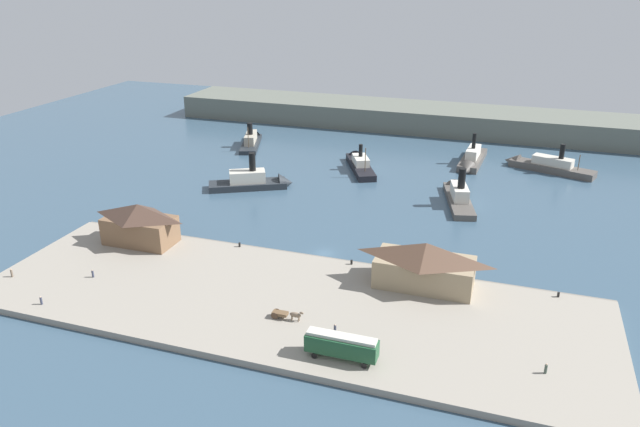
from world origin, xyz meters
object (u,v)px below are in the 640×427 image
object	(u,v)px
horse_cart	(286,314)
mooring_post_east	(558,295)
ferry_outer_harbor	(458,194)
ferry_approaching_west	(252,140)
pedestrian_standing_center	(12,273)
mooring_post_center_west	(352,262)
pedestrian_walking_west	(546,369)
mooring_post_west	(240,245)
street_tram	(342,345)
ferry_approaching_east	(471,161)
pedestrian_near_cart	(41,301)
ferry_departing_north	(543,165)
ferry_shed_customs_shed	(139,223)
ferry_shed_west_terminal	(425,264)
mooring_post_center_east	(105,225)
ferry_moored_east	(257,181)
ferry_moored_west	(359,163)
pedestrian_walking_east	(93,274)
pedestrian_at_waters_edge	(335,329)

from	to	relation	value
horse_cart	mooring_post_east	bearing A→B (deg)	27.13
ferry_outer_harbor	ferry_approaching_west	xyz separation A→B (m)	(-71.23, 30.53, -0.15)
pedestrian_standing_center	mooring_post_center_west	size ratio (longest dim) A/B	1.84
pedestrian_walking_west	mooring_post_west	size ratio (longest dim) A/B	1.85
pedestrian_standing_center	street_tram	bearing A→B (deg)	-3.95
ferry_approaching_east	mooring_post_east	bearing A→B (deg)	-73.68
pedestrian_near_cart	pedestrian_walking_west	bearing A→B (deg)	5.32
pedestrian_near_cart	ferry_departing_north	size ratio (longest dim) A/B	0.06
pedestrian_walking_west	ferry_shed_customs_shed	bearing A→B (deg)	166.42
mooring_post_center_west	ferry_approaching_east	xyz separation A→B (m)	(15.64, 75.53, -0.14)
ferry_shed_west_terminal	ferry_approaching_east	distance (m)	79.42
pedestrian_walking_west	mooring_post_center_east	distance (m)	95.67
ferry_outer_harbor	ferry_approaching_west	bearing A→B (deg)	156.80
ferry_moored_east	ferry_departing_north	size ratio (longest dim) A/B	0.86
mooring_post_east	ferry_approaching_west	size ratio (longest dim) A/B	0.04
pedestrian_near_cart	mooring_post_center_east	world-z (taller)	pedestrian_near_cart
mooring_post_west	ferry_moored_west	world-z (taller)	ferry_moored_west
mooring_post_west	mooring_post_center_west	world-z (taller)	same
ferry_shed_customs_shed	street_tram	distance (m)	57.39
pedestrian_walking_east	ferry_moored_east	size ratio (longest dim) A/B	0.07
mooring_post_east	ferry_approaching_west	distance (m)	121.10
pedestrian_at_waters_edge	mooring_post_center_west	xyz separation A→B (m)	(-4.02, 23.80, -0.31)
pedestrian_at_waters_edge	ferry_moored_east	distance (m)	73.60
mooring_post_east	ferry_approaching_east	world-z (taller)	ferry_approaching_east
pedestrian_walking_east	ferry_moored_west	size ratio (longest dim) A/B	0.06
pedestrian_near_cart	ferry_approaching_east	xyz separation A→B (m)	(62.11, 107.02, -0.40)
pedestrian_walking_east	pedestrian_walking_west	distance (m)	79.99
pedestrian_standing_center	mooring_post_center_east	xyz separation A→B (m)	(1.72, 25.12, -0.31)
pedestrian_at_waters_edge	ferry_moored_west	bearing A→B (deg)	102.71
horse_cart	mooring_post_east	distance (m)	48.00
street_tram	pedestrian_walking_east	distance (m)	52.12
mooring_post_east	ferry_moored_west	distance (m)	83.07
mooring_post_center_west	ferry_departing_north	size ratio (longest dim) A/B	0.03
pedestrian_near_cart	ferry_approaching_east	world-z (taller)	ferry_approaching_east
ferry_moored_west	ferry_moored_east	bearing A→B (deg)	-129.68
ferry_approaching_east	ferry_moored_east	xyz separation A→B (m)	(-52.59, -38.18, 0.23)
pedestrian_walking_west	mooring_post_east	xyz separation A→B (m)	(2.38, 23.39, -0.31)
pedestrian_walking_east	ferry_moored_east	distance (m)	58.34
pedestrian_near_cart	mooring_post_center_west	size ratio (longest dim) A/B	1.72
pedestrian_at_waters_edge	mooring_post_west	xyz separation A→B (m)	(-28.19, 24.01, -0.31)
horse_cart	ferry_approaching_west	bearing A→B (deg)	117.56
horse_cart	pedestrian_walking_west	xyz separation A→B (m)	(40.34, -1.50, -0.17)
ferry_approaching_east	ferry_outer_harbor	xyz separation A→B (m)	(-0.50, -30.16, 0.12)
ferry_outer_harbor	ferry_approaching_west	distance (m)	77.50
mooring_post_center_east	pedestrian_walking_east	bearing A→B (deg)	-58.01
mooring_post_east	pedestrian_walking_west	bearing A→B (deg)	-95.80
pedestrian_walking_west	ferry_shed_west_terminal	bearing A→B (deg)	136.07
mooring_post_west	ferry_moored_west	distance (m)	63.47
ferry_approaching_west	ferry_moored_west	distance (m)	42.48
ferry_shed_west_terminal	ferry_moored_west	distance (m)	73.54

